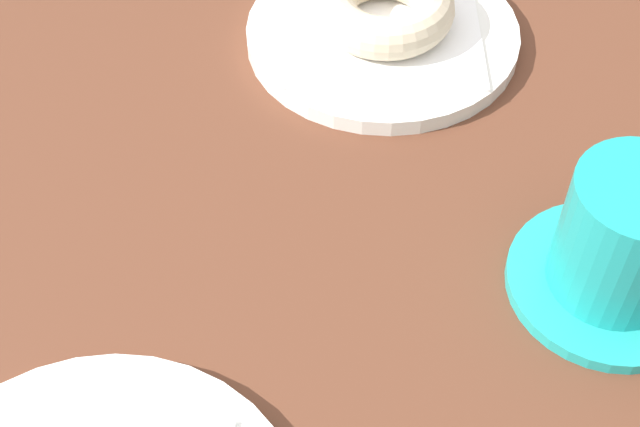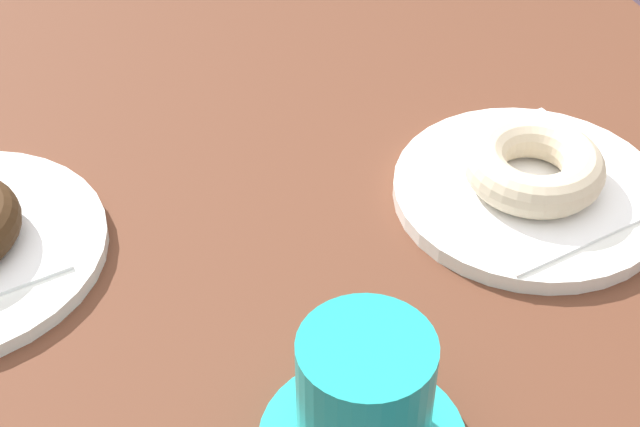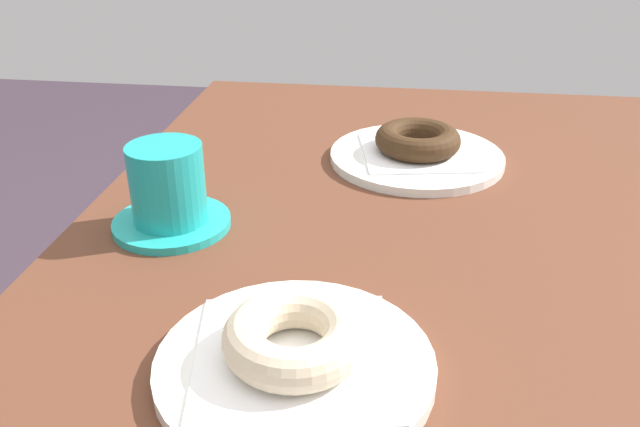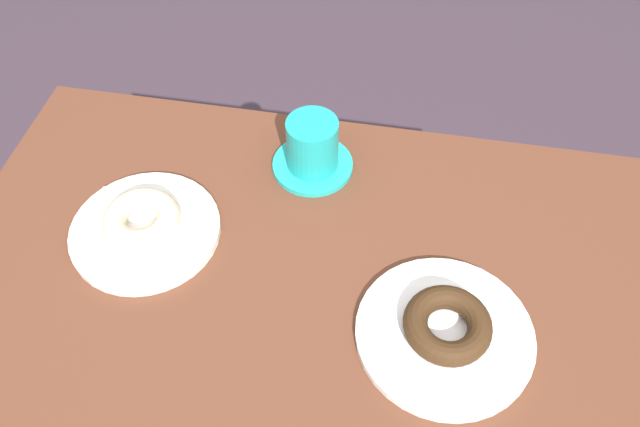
% 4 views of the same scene
% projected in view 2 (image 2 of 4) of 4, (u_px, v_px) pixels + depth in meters
% --- Properties ---
extents(table, '(1.03, 0.81, 0.77)m').
position_uv_depth(table, '(192.00, 245.00, 0.82)').
color(table, '#58301F').
rests_on(table, ground_plane).
extents(plate_sugar_ring, '(0.21, 0.21, 0.01)m').
position_uv_depth(plate_sugar_ring, '(529.00, 192.00, 0.74)').
color(plate_sugar_ring, white).
rests_on(plate_sugar_ring, table).
extents(napkin_sugar_ring, '(0.17, 0.17, 0.00)m').
position_uv_depth(napkin_sugar_ring, '(531.00, 184.00, 0.73)').
color(napkin_sugar_ring, white).
rests_on(napkin_sugar_ring, plate_sugar_ring).
extents(donut_sugar_ring, '(0.11, 0.11, 0.03)m').
position_uv_depth(donut_sugar_ring, '(534.00, 166.00, 0.72)').
color(donut_sugar_ring, beige).
rests_on(donut_sugar_ring, napkin_sugar_ring).
extents(coffee_cup, '(0.13, 0.13, 0.09)m').
position_uv_depth(coffee_cup, '(364.00, 404.00, 0.54)').
color(coffee_cup, teal).
rests_on(coffee_cup, table).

